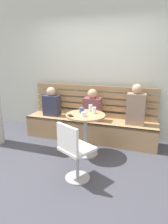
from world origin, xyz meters
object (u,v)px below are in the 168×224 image
Objects in this scene: cup_espresso_small at (81,109)px; phone_on_table at (70,116)px; cup_glass_tall at (91,108)px; cup_water_clear at (94,110)px; cafe_table at (85,127)px; person_child_middle at (92,107)px; white_chair at (74,150)px; person_child_left at (52,103)px; person_adult at (136,107)px; booth_bench at (90,129)px; cup_ceramic_white at (83,114)px; cup_mug_blue at (82,110)px.

cup_espresso_small is 0.40× the size of phone_on_table.
cup_water_clear is (0.10, -0.10, -0.01)m from cup_glass_tall.
cafe_table is 0.32m from cup_water_clear.
person_child_middle reaches higher than cup_water_clear.
phone_on_table is (-0.31, 0.63, 0.28)m from white_chair.
person_child_left is (-1.00, 0.66, 0.19)m from cafe_table.
cafe_table is 0.37m from cup_espresso_small.
person_child_middle is (-0.85, -0.01, -0.07)m from person_adult.
booth_bench is 0.97m from phone_on_table.
booth_bench is at bearing -1.74° from person_child_left.
cup_espresso_small is (-0.16, 0.35, -0.01)m from cup_ceramic_white.
cup_water_clear is (0.18, -0.52, 0.07)m from person_child_middle.
phone_on_table is (-0.05, -0.40, -0.02)m from cup_espresso_small.
cafe_table is 9.25× the size of cup_ceramic_white.
cup_mug_blue is at bearing 102.40° from white_chair.
white_chair is 1.11m from cup_espresso_small.
cup_espresso_small is (-0.28, 0.12, -0.03)m from cup_water_clear.
cup_glass_tall is 1.50× the size of cup_ceramic_white.
cup_glass_tall is at bearing 133.04° from cup_water_clear.
booth_bench is at bearing 114.66° from cup_water_clear.
cup_espresso_small is (-0.04, -0.41, 0.55)m from booth_bench.
person_child_left is 5.64× the size of cup_water_clear.
cup_ceramic_white is at bearing 97.94° from white_chair.
cafe_table is 0.87× the size of white_chair.
person_child_left reaches higher than booth_bench.
white_chair is at bearing -85.73° from cup_glass_tall.
cafe_table is at bearing -136.89° from cup_water_clear.
cup_water_clear reaches higher than booth_bench.
cup_glass_tall is at bearing 94.27° from white_chair.
white_chair is at bearing -81.28° from booth_bench.
person_child_left is at bearing 153.71° from cup_water_clear.
cafe_table is 0.66m from person_child_middle.
person_child_middle is 4.54× the size of phone_on_table.
cup_water_clear reaches higher than phone_on_table.
booth_bench is 3.18× the size of white_chair.
cup_water_clear is 0.79× the size of phone_on_table.
white_chair is 1.08m from cup_glass_tall.
phone_on_table is at bearing -140.59° from person_adult.
cup_ceramic_white is (-0.10, 0.69, 0.31)m from white_chair.
cup_espresso_small reaches higher than cafe_table.
person_adult reaches higher than phone_on_table.
cup_ceramic_white is at bearing -84.72° from person_child_middle.
cafe_table is at bearing -84.10° from person_child_middle.
cup_glass_tall reaches higher than white_chair.
cup_mug_blue is (-0.10, 0.18, 0.01)m from cup_ceramic_white.
person_child_left is 5.17× the size of cup_glass_tall.
person_child_middle is 0.55m from cup_water_clear.
cup_ceramic_white is 0.21m from cup_mug_blue.
cup_mug_blue is (-0.09, 0.06, 0.27)m from cafe_table.
white_chair reaches higher than cup_ceramic_white.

